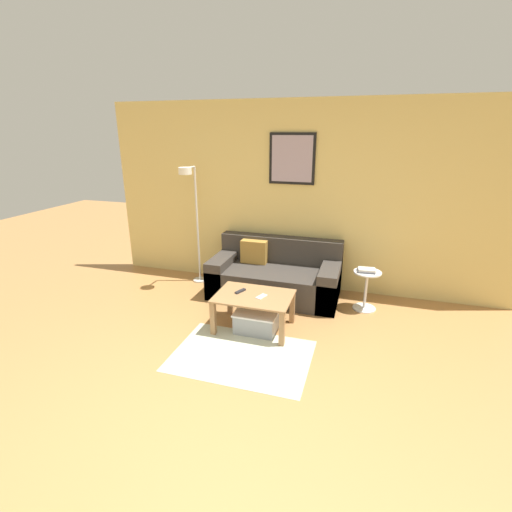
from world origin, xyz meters
TOP-DOWN VIEW (x-y plane):
  - ground_plane at (0.00, 0.00)m, footprint 16.00×16.00m
  - wall_back at (-0.00, 3.16)m, footprint 5.60×0.09m
  - area_rug at (-0.18, 1.18)m, footprint 1.37×0.97m
  - couch at (-0.23, 2.71)m, footprint 1.71×0.85m
  - coffee_table at (-0.23, 1.75)m, footprint 0.85×0.60m
  - storage_bin at (-0.18, 1.74)m, footprint 0.48×0.46m
  - floor_lamp at (-1.43, 2.71)m, footprint 0.21×0.47m
  - side_table at (0.97, 2.62)m, footprint 0.34×0.34m
  - book_stack at (0.95, 2.61)m, footprint 0.23×0.17m
  - remote_control at (-0.40, 1.79)m, footprint 0.10×0.15m
  - cell_phone at (-0.13, 1.73)m, footprint 0.11×0.15m

SIDE VIEW (x-z plane):
  - ground_plane at x=0.00m, z-range 0.00..0.00m
  - area_rug at x=-0.18m, z-range 0.00..0.01m
  - storage_bin at x=-0.18m, z-range 0.00..0.24m
  - couch at x=-0.23m, z-range -0.11..0.64m
  - side_table at x=0.97m, z-range 0.05..0.56m
  - coffee_table at x=-0.23m, z-range 0.13..0.54m
  - cell_phone at x=-0.13m, z-range 0.41..0.42m
  - remote_control at x=-0.40m, z-range 0.41..0.43m
  - book_stack at x=0.95m, z-range 0.50..0.55m
  - floor_lamp at x=-1.43m, z-range 0.32..2.01m
  - wall_back at x=0.00m, z-range 0.01..2.56m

